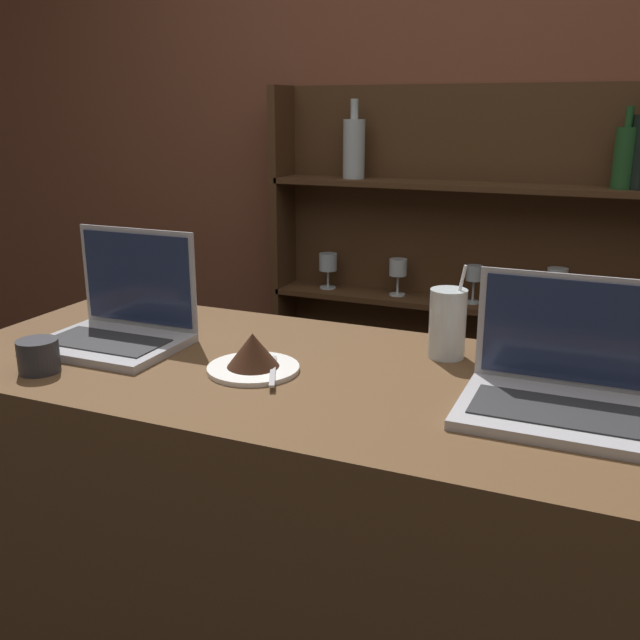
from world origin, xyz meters
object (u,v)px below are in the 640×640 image
(coffee_cup, at_px, (38,356))
(laptop_near, at_px, (120,319))
(laptop_far, at_px, (560,384))
(cake_plate, at_px, (253,356))
(water_glass, at_px, (448,323))

(coffee_cup, bearing_deg, laptop_near, 81.63)
(laptop_far, relative_size, cake_plate, 1.75)
(cake_plate, bearing_deg, laptop_far, 3.85)
(laptop_far, relative_size, water_glass, 1.61)
(laptop_far, relative_size, coffee_cup, 4.01)
(laptop_near, bearing_deg, cake_plate, -6.91)
(laptop_near, xyz_separation_m, cake_plate, (0.37, -0.04, -0.02))
(cake_plate, height_order, coffee_cup, cake_plate)
(laptop_near, xyz_separation_m, water_glass, (0.71, 0.20, 0.02))
(laptop_near, distance_m, laptop_far, 0.96)
(laptop_far, xyz_separation_m, coffee_cup, (-0.99, -0.22, -0.01))
(laptop_near, height_order, laptop_far, laptop_near)
(water_glass, bearing_deg, laptop_far, -38.77)
(laptop_near, height_order, water_glass, laptop_near)
(laptop_far, distance_m, coffee_cup, 1.02)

